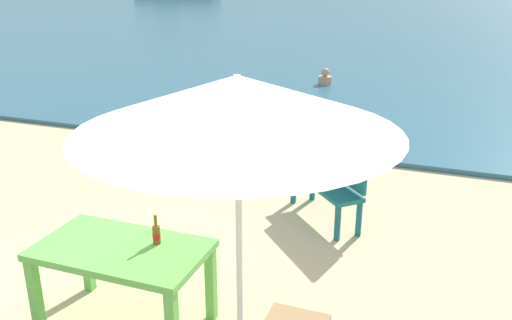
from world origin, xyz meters
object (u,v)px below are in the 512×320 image
Objects in this scene: beer_bottle_amber at (156,233)px; swimmer_person at (325,78)px; picnic_table_green at (122,259)px; bench_teal_center at (330,176)px; patio_umbrella at (237,104)px.

beer_bottle_amber reaches higher than swimmer_person.
picnic_table_green is 1.25× the size of bench_teal_center.
picnic_table_green is 0.61× the size of patio_umbrella.
beer_bottle_amber is (0.25, 0.15, 0.20)m from picnic_table_green.
swimmer_person is (-0.68, 9.97, -0.41)m from picnic_table_green.
beer_bottle_amber reaches higher than bench_teal_center.
beer_bottle_amber is 1.61m from patio_umbrella.
patio_umbrella is (1.15, -0.26, 1.47)m from picnic_table_green.
bench_teal_center is 7.52m from swimmer_person.
beer_bottle_amber is 0.24× the size of bench_teal_center.
picnic_table_green reaches higher than swimmer_person.
patio_umbrella is 3.33m from bench_teal_center.
beer_bottle_amber is at bearing 155.49° from patio_umbrella.
swimmer_person is (-1.83, 10.23, -1.88)m from patio_umbrella.
picnic_table_green is 0.36m from beer_bottle_amber.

